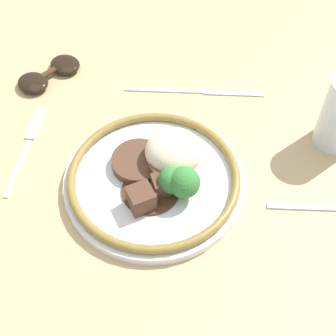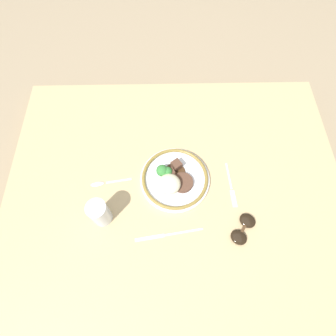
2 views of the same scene
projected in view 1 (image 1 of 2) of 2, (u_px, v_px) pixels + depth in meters
ground_plane at (161, 177)px, 0.72m from camera, size 8.00×8.00×0.00m
dining_table at (161, 168)px, 0.70m from camera, size 1.22×1.02×0.05m
plate at (158, 175)px, 0.64m from camera, size 0.25×0.25×0.07m
fork at (28, 142)px, 0.70m from camera, size 0.02×0.17×0.00m
knife at (200, 92)px, 0.77m from camera, size 0.23×0.04×0.00m
sunglasses at (49, 74)px, 0.79m from camera, size 0.11×0.12×0.02m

